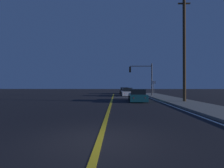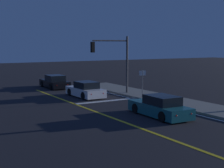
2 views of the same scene
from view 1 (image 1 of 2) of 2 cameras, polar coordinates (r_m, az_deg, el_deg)
The scene contains 11 objects.
ground_plane at distance 5.65m, azimuth -4.17°, elevation -18.18°, with size 160.00×160.00×0.00m, color black.
sidewalk_right at distance 17.62m, azimuth 23.10°, elevation -5.78°, with size 3.20×39.43×0.15m, color slate.
lane_line_center at distance 16.40m, azimuth -0.43°, elevation -6.46°, with size 0.20×37.24×0.01m, color gold.
lane_line_edge_right at distance 17.04m, azimuth 17.28°, elevation -6.22°, with size 0.16×37.24×0.01m, color white.
stop_bar at distance 25.91m, azimuth 6.25°, elevation -4.26°, with size 5.40×0.50×0.01m, color white.
car_lead_oncoming_teal at distance 19.30m, azimuth 8.28°, elevation -3.84°, with size 2.00×4.78×1.34m.
car_far_approaching_white at distance 28.62m, azimuth 4.91°, elevation -2.74°, with size 1.96×4.33×1.34m.
car_parked_curb_black at distance 35.68m, azimuth 4.06°, elevation -2.29°, with size 1.99×4.62×1.34m.
traffic_signal_near_right at distance 28.44m, azimuth 10.13°, elevation 3.09°, with size 3.70×0.28×5.21m.
utility_pole_right at distance 19.27m, azimuth 22.49°, elevation 11.90°, with size 1.44×0.29×11.32m.
street_sign_corner at distance 25.82m, azimuth 13.44°, elevation -0.69°, with size 0.56×0.12×2.39m.
Camera 1 is at (0.52, -5.35, 1.72)m, focal length 28.05 mm.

